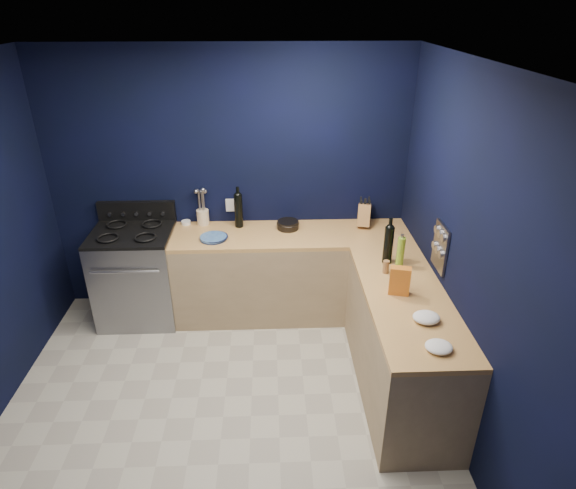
{
  "coord_description": "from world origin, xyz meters",
  "views": [
    {
      "loc": [
        0.4,
        -2.81,
        2.94
      ],
      "look_at": [
        0.55,
        1.0,
        1.0
      ],
      "focal_mm": 30.4,
      "sensor_mm": 36.0,
      "label": 1
    }
  ],
  "objects_px": {
    "plate_stack": "(213,238)",
    "knife_block": "(364,215)",
    "gas_range": "(138,276)",
    "utensil_crock": "(203,217)",
    "crouton_bag": "(400,281)"
  },
  "relations": [
    {
      "from": "gas_range",
      "to": "knife_block",
      "type": "relative_size",
      "value": 4.18
    },
    {
      "from": "gas_range",
      "to": "plate_stack",
      "type": "height_order",
      "value": "plate_stack"
    },
    {
      "from": "gas_range",
      "to": "knife_block",
      "type": "bearing_deg",
      "value": 4.55
    },
    {
      "from": "crouton_bag",
      "to": "plate_stack",
      "type": "bearing_deg",
      "value": 160.35
    },
    {
      "from": "plate_stack",
      "to": "crouton_bag",
      "type": "bearing_deg",
      "value": -33.56
    },
    {
      "from": "plate_stack",
      "to": "knife_block",
      "type": "distance_m",
      "value": 1.5
    },
    {
      "from": "plate_stack",
      "to": "utensil_crock",
      "type": "xyz_separation_m",
      "value": [
        -0.13,
        0.36,
        0.06
      ]
    },
    {
      "from": "knife_block",
      "to": "crouton_bag",
      "type": "distance_m",
      "value": 1.27
    },
    {
      "from": "gas_range",
      "to": "utensil_crock",
      "type": "xyz_separation_m",
      "value": [
        0.65,
        0.27,
        0.52
      ]
    },
    {
      "from": "utensil_crock",
      "to": "crouton_bag",
      "type": "bearing_deg",
      "value": -39.52
    },
    {
      "from": "knife_block",
      "to": "crouton_bag",
      "type": "relative_size",
      "value": 0.96
    },
    {
      "from": "knife_block",
      "to": "plate_stack",
      "type": "bearing_deg",
      "value": -157.06
    },
    {
      "from": "utensil_crock",
      "to": "knife_block",
      "type": "xyz_separation_m",
      "value": [
        1.61,
        -0.09,
        0.03
      ]
    },
    {
      "from": "gas_range",
      "to": "plate_stack",
      "type": "xyz_separation_m",
      "value": [
        0.79,
        -0.09,
        0.46
      ]
    },
    {
      "from": "knife_block",
      "to": "gas_range",
      "type": "bearing_deg",
      "value": -162.75
    }
  ]
}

